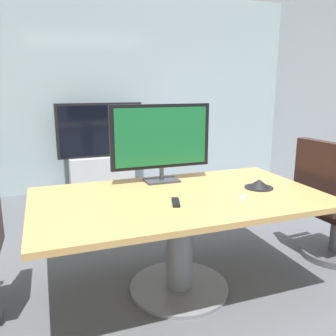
# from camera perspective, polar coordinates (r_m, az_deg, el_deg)

# --- Properties ---
(ground_plane) EXTENTS (7.34, 7.34, 0.00)m
(ground_plane) POSITION_cam_1_polar(r_m,az_deg,el_deg) (2.79, 4.57, -20.04)
(ground_plane) COLOR #515459
(wall_back_glass_partition) EXTENTS (5.95, 0.10, 2.88)m
(wall_back_glass_partition) POSITION_cam_1_polar(r_m,az_deg,el_deg) (5.38, -9.59, 12.06)
(wall_back_glass_partition) COLOR #9EB2B7
(wall_back_glass_partition) RESTS_ON ground
(conference_table) EXTENTS (2.09, 1.18, 0.76)m
(conference_table) POSITION_cam_1_polar(r_m,az_deg,el_deg) (2.60, 1.91, -8.33)
(conference_table) COLOR #B2894C
(conference_table) RESTS_ON ground
(office_chair_right) EXTENTS (0.61, 0.59, 1.09)m
(office_chair_right) POSITION_cam_1_polar(r_m,az_deg,el_deg) (3.42, 24.86, -6.34)
(office_chair_right) COLOR #4C4C51
(office_chair_right) RESTS_ON ground
(tv_monitor) EXTENTS (0.84, 0.18, 0.64)m
(tv_monitor) POSITION_cam_1_polar(r_m,az_deg,el_deg) (2.84, -1.14, 4.84)
(tv_monitor) COLOR #333338
(tv_monitor) RESTS_ON conference_table
(wall_display_unit) EXTENTS (1.20, 0.36, 1.31)m
(wall_display_unit) POSITION_cam_1_polar(r_m,az_deg,el_deg) (5.11, -10.85, 0.67)
(wall_display_unit) COLOR #B7BABC
(wall_display_unit) RESTS_ON ground
(conference_phone) EXTENTS (0.22, 0.22, 0.07)m
(conference_phone) POSITION_cam_1_polar(r_m,az_deg,el_deg) (2.80, 14.66, -2.58)
(conference_phone) COLOR black
(conference_phone) RESTS_ON conference_table
(remote_control) EXTENTS (0.10, 0.18, 0.02)m
(remote_control) POSITION_cam_1_polar(r_m,az_deg,el_deg) (2.36, 1.27, -5.63)
(remote_control) COLOR black
(remote_control) RESTS_ON conference_table
(whiteboard_marker) EXTENTS (0.11, 0.10, 0.02)m
(whiteboard_marker) POSITION_cam_1_polar(r_m,az_deg,el_deg) (2.51, 12.21, -4.81)
(whiteboard_marker) COLOR silver
(whiteboard_marker) RESTS_ON conference_table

